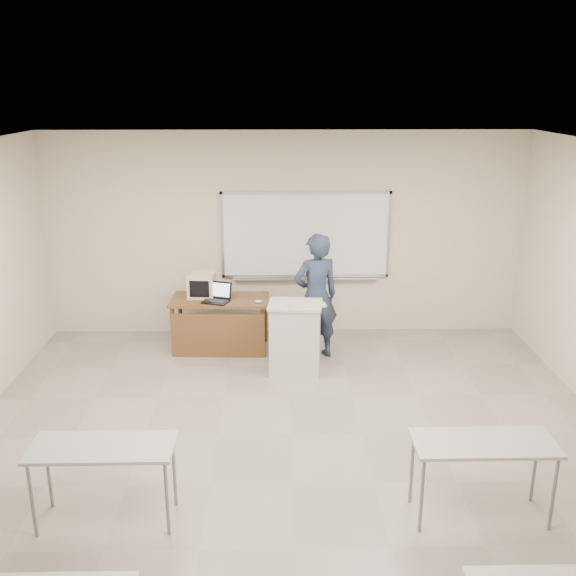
{
  "coord_description": "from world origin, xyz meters",
  "views": [
    {
      "loc": [
        -0.15,
        -5.21,
        3.58
      ],
      "look_at": [
        0.0,
        2.2,
        1.24
      ],
      "focal_mm": 40.0,
      "sensor_mm": 36.0,
      "label": 1
    }
  ],
  "objects_px": {
    "mouse": "(259,301)",
    "presenter": "(316,297)",
    "whiteboard": "(306,236)",
    "laptop": "(216,297)",
    "podium": "(295,338)",
    "instructor_desk": "(219,316)",
    "keyboard": "(307,305)",
    "crt_monitor": "(202,285)"
  },
  "relations": [
    {
      "from": "mouse",
      "to": "presenter",
      "type": "bearing_deg",
      "value": -21.33
    },
    {
      "from": "mouse",
      "to": "whiteboard",
      "type": "bearing_deg",
      "value": 39.18
    },
    {
      "from": "laptop",
      "to": "presenter",
      "type": "relative_size",
      "value": 0.19
    },
    {
      "from": "podium",
      "to": "laptop",
      "type": "relative_size",
      "value": 2.79
    },
    {
      "from": "laptop",
      "to": "instructor_desk",
      "type": "bearing_deg",
      "value": 19.27
    },
    {
      "from": "podium",
      "to": "keyboard",
      "type": "distance_m",
      "value": 0.52
    },
    {
      "from": "whiteboard",
      "to": "instructor_desk",
      "type": "relative_size",
      "value": 1.83
    },
    {
      "from": "podium",
      "to": "instructor_desk",
      "type": "bearing_deg",
      "value": 152.11
    },
    {
      "from": "laptop",
      "to": "mouse",
      "type": "relative_size",
      "value": 3.28
    },
    {
      "from": "crt_monitor",
      "to": "laptop",
      "type": "xyz_separation_m",
      "value": [
        0.21,
        -0.24,
        -0.1
      ]
    },
    {
      "from": "laptop",
      "to": "presenter",
      "type": "bearing_deg",
      "value": 10.34
    },
    {
      "from": "whiteboard",
      "to": "presenter",
      "type": "relative_size",
      "value": 1.42
    },
    {
      "from": "podium",
      "to": "crt_monitor",
      "type": "distance_m",
      "value": 1.64
    },
    {
      "from": "crt_monitor",
      "to": "mouse",
      "type": "relative_size",
      "value": 3.96
    },
    {
      "from": "crt_monitor",
      "to": "presenter",
      "type": "relative_size",
      "value": 0.23
    },
    {
      "from": "whiteboard",
      "to": "instructor_desk",
      "type": "height_order",
      "value": "whiteboard"
    },
    {
      "from": "podium",
      "to": "mouse",
      "type": "relative_size",
      "value": 9.16
    },
    {
      "from": "crt_monitor",
      "to": "keyboard",
      "type": "distance_m",
      "value": 1.77
    },
    {
      "from": "podium",
      "to": "keyboard",
      "type": "xyz_separation_m",
      "value": [
        0.15,
        -0.12,
        0.48
      ]
    },
    {
      "from": "crt_monitor",
      "to": "presenter",
      "type": "bearing_deg",
      "value": -10.94
    },
    {
      "from": "whiteboard",
      "to": "presenter",
      "type": "height_order",
      "value": "whiteboard"
    },
    {
      "from": "instructor_desk",
      "to": "laptop",
      "type": "xyz_separation_m",
      "value": [
        -0.04,
        -0.0,
        0.28
      ]
    },
    {
      "from": "mouse",
      "to": "keyboard",
      "type": "bearing_deg",
      "value": -61.44
    },
    {
      "from": "podium",
      "to": "presenter",
      "type": "bearing_deg",
      "value": 64.49
    },
    {
      "from": "instructor_desk",
      "to": "presenter",
      "type": "height_order",
      "value": "presenter"
    },
    {
      "from": "whiteboard",
      "to": "laptop",
      "type": "height_order",
      "value": "whiteboard"
    },
    {
      "from": "podium",
      "to": "presenter",
      "type": "height_order",
      "value": "presenter"
    },
    {
      "from": "keyboard",
      "to": "whiteboard",
      "type": "bearing_deg",
      "value": 79.92
    },
    {
      "from": "whiteboard",
      "to": "podium",
      "type": "xyz_separation_m",
      "value": [
        -0.2,
        -1.47,
        -1.01
      ]
    },
    {
      "from": "whiteboard",
      "to": "podium",
      "type": "relative_size",
      "value": 2.63
    },
    {
      "from": "presenter",
      "to": "whiteboard",
      "type": "bearing_deg",
      "value": -103.95
    },
    {
      "from": "laptop",
      "to": "presenter",
      "type": "xyz_separation_m",
      "value": [
        1.36,
        -0.21,
        0.06
      ]
    },
    {
      "from": "instructor_desk",
      "to": "crt_monitor",
      "type": "xyz_separation_m",
      "value": [
        -0.25,
        0.24,
        0.38
      ]
    },
    {
      "from": "crt_monitor",
      "to": "laptop",
      "type": "bearing_deg",
      "value": -43.25
    },
    {
      "from": "podium",
      "to": "crt_monitor",
      "type": "height_order",
      "value": "crt_monitor"
    },
    {
      "from": "instructor_desk",
      "to": "presenter",
      "type": "distance_m",
      "value": 1.38
    },
    {
      "from": "instructor_desk",
      "to": "keyboard",
      "type": "height_order",
      "value": "keyboard"
    },
    {
      "from": "presenter",
      "to": "keyboard",
      "type": "bearing_deg",
      "value": 57.05
    },
    {
      "from": "crt_monitor",
      "to": "keyboard",
      "type": "height_order",
      "value": "crt_monitor"
    },
    {
      "from": "mouse",
      "to": "keyboard",
      "type": "xyz_separation_m",
      "value": [
        0.63,
        -0.72,
        0.19
      ]
    },
    {
      "from": "instructor_desk",
      "to": "podium",
      "type": "height_order",
      "value": "podium"
    },
    {
      "from": "instructor_desk",
      "to": "podium",
      "type": "xyz_separation_m",
      "value": [
        1.03,
        -0.69,
        -0.06
      ]
    }
  ]
}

